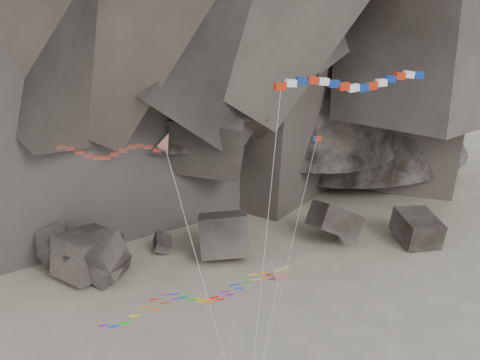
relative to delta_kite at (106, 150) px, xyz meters
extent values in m
cube|color=#47423F|center=(-0.34, 27.93, -24.13)|extent=(7.06, 7.26, 4.98)
cube|color=#47423F|center=(16.24, 30.88, -22.66)|extent=(7.89, 7.80, 7.16)
cube|color=#47423F|center=(45.19, 28.33, -23.63)|extent=(5.90, 7.51, 5.04)
cube|color=#47423F|center=(-2.52, 30.00, -22.78)|extent=(9.98, 9.44, 6.53)
cube|color=#47423F|center=(8.04, 34.83, -24.64)|extent=(2.94, 3.24, 3.04)
cube|color=#47423F|center=(-6.20, 32.51, -23.32)|extent=(5.75, 6.16, 6.98)
cube|color=#47423F|center=(-1.21, 28.50, -23.19)|extent=(8.65, 8.23, 7.11)
cube|color=#47423F|center=(33.25, 31.66, -23.61)|extent=(7.45, 6.98, 7.30)
cylinder|color=silver|center=(6.92, -2.95, -11.85)|extent=(5.27, 4.83, 24.33)
cube|color=red|center=(13.07, -1.79, 4.54)|extent=(0.85, 0.59, 0.55)
cube|color=white|center=(13.92, -1.78, 4.76)|extent=(0.89, 0.59, 0.61)
cube|color=navy|center=(14.77, -1.81, 4.91)|extent=(0.91, 0.59, 0.65)
cube|color=red|center=(15.62, -1.87, 4.92)|extent=(0.91, 0.59, 0.65)
cube|color=white|center=(16.48, -1.94, 4.81)|extent=(0.89, 0.59, 0.62)
cube|color=navy|center=(17.33, -1.98, 4.59)|extent=(0.86, 0.59, 0.56)
cube|color=red|center=(18.18, -1.98, 4.36)|extent=(0.88, 0.59, 0.60)
cube|color=white|center=(19.04, -1.92, 4.19)|extent=(0.91, 0.59, 0.64)
cube|color=navy|center=(19.89, -1.82, 4.14)|extent=(0.91, 0.59, 0.65)
cube|color=red|center=(20.74, -1.67, 4.23)|extent=(0.90, 0.59, 0.63)
cube|color=white|center=(21.59, -1.51, 4.43)|extent=(0.87, 0.59, 0.58)
cube|color=navy|center=(22.45, -1.37, 4.66)|extent=(0.87, 0.59, 0.58)
cube|color=red|center=(23.30, -1.27, 4.85)|extent=(0.90, 0.59, 0.63)
cube|color=white|center=(24.15, -1.22, 4.93)|extent=(0.91, 0.59, 0.66)
cube|color=navy|center=(25.00, -1.23, 4.88)|extent=(0.91, 0.59, 0.64)
cylinder|color=silver|center=(11.30, -3.69, -9.74)|extent=(3.57, 3.37, 28.55)
cube|color=yellow|center=(13.01, -3.00, -10.42)|extent=(1.55, 0.87, 0.85)
cube|color=#0CB219|center=(13.01, -3.21, -10.74)|extent=(1.30, 0.67, 0.58)
cylinder|color=silver|center=(11.28, -4.18, -17.21)|extent=(3.51, 2.39, 13.61)
cube|color=red|center=(16.48, -1.19, 0.12)|extent=(0.62, 0.22, 0.40)
cube|color=navy|center=(16.27, -1.18, 0.12)|extent=(0.23, 0.11, 0.41)
cylinder|color=silver|center=(13.01, -3.27, -11.95)|extent=(6.97, 4.18, 24.14)
camera|label=1|loc=(-1.39, -44.69, 12.33)|focal=45.00mm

